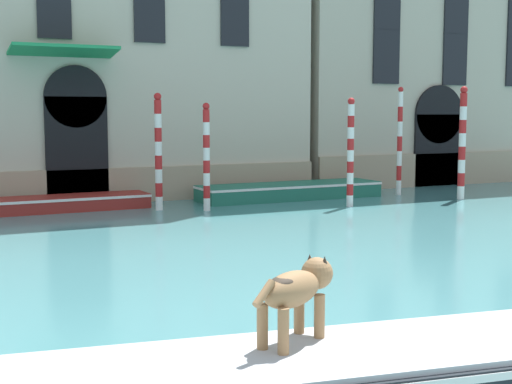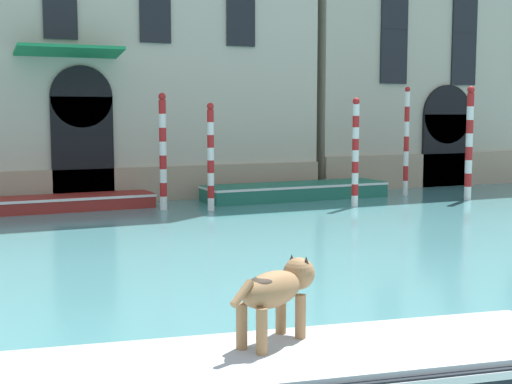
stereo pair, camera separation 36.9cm
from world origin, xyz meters
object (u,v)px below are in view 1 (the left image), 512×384
(mooring_pole_1, at_px, (158,151))
(mooring_pole_2, at_px, (400,141))
(boat_moored_far, at_px, (290,191))
(mooring_pole_0, at_px, (206,157))
(boat_moored_near_palazzo, at_px, (57,203))
(dog_on_deck, at_px, (297,289))
(boat_foreground, at_px, (312,380))
(mooring_pole_3, at_px, (350,152))
(mooring_pole_4, at_px, (462,143))

(mooring_pole_1, distance_m, mooring_pole_2, 9.21)
(boat_moored_far, xyz_separation_m, mooring_pole_1, (-5.05, -0.86, 1.54))
(boat_moored_far, distance_m, mooring_pole_0, 4.30)
(boat_moored_near_palazzo, relative_size, mooring_pole_2, 1.45)
(dog_on_deck, bearing_deg, mooring_pole_1, 50.75)
(mooring_pole_1, bearing_deg, boat_moored_far, 9.63)
(boat_foreground, height_order, mooring_pole_3, mooring_pole_3)
(boat_moored_far, height_order, mooring_pole_3, mooring_pole_3)
(mooring_pole_1, bearing_deg, boat_moored_near_palazzo, 157.87)
(mooring_pole_3, bearing_deg, mooring_pole_4, -0.31)
(mooring_pole_2, distance_m, mooring_pole_4, 2.30)
(boat_foreground, xyz_separation_m, mooring_pole_1, (3.19, 15.06, 1.49))
(boat_moored_near_palazzo, height_order, boat_moored_far, boat_moored_far)
(boat_foreground, bearing_deg, boat_moored_near_palazzo, 98.15)
(mooring_pole_4, bearing_deg, mooring_pole_3, 179.69)
(mooring_pole_0, distance_m, mooring_pole_2, 7.97)
(boat_moored_near_palazzo, xyz_separation_m, mooring_pole_3, (8.73, -2.96, 1.52))
(dog_on_deck, height_order, boat_moored_far, dog_on_deck)
(boat_foreground, xyz_separation_m, mooring_pole_0, (4.49, 14.33, 1.33))
(boat_moored_near_palazzo, xyz_separation_m, mooring_pole_1, (2.90, -1.18, 1.58))
(mooring_pole_2, bearing_deg, mooring_pole_0, -173.51)
(mooring_pole_0, relative_size, mooring_pole_3, 0.95)
(dog_on_deck, height_order, mooring_pole_3, mooring_pole_3)
(boat_foreground, relative_size, boat_moored_far, 0.97)
(boat_moored_far, distance_m, mooring_pole_2, 4.54)
(dog_on_deck, xyz_separation_m, mooring_pole_4, (13.57, 12.89, 0.78))
(mooring_pole_1, height_order, mooring_pole_3, mooring_pole_1)
(mooring_pole_3, bearing_deg, boat_moored_far, 106.43)
(mooring_pole_0, height_order, mooring_pole_1, mooring_pole_1)
(mooring_pole_3, bearing_deg, dog_on_deck, -124.90)
(mooring_pole_0, distance_m, mooring_pole_1, 1.50)
(mooring_pole_3, xyz_separation_m, mooring_pole_4, (4.56, -0.02, 0.22))
(boat_moored_far, distance_m, mooring_pole_4, 6.20)
(boat_foreground, bearing_deg, mooring_pole_4, 53.48)
(boat_foreground, xyz_separation_m, dog_on_deck, (0.02, 0.37, 0.85))
(boat_foreground, xyz_separation_m, mooring_pole_3, (9.02, 13.28, 1.42))
(mooring_pole_1, relative_size, mooring_pole_3, 1.04)
(mooring_pole_3, relative_size, mooring_pole_4, 0.89)
(mooring_pole_0, bearing_deg, mooring_pole_4, -6.77)
(boat_moored_far, xyz_separation_m, mooring_pole_2, (4.16, -0.68, 1.70))
(mooring_pole_1, bearing_deg, mooring_pole_3, -16.97)
(mooring_pole_4, bearing_deg, dog_on_deck, -136.47)
(mooring_pole_4, bearing_deg, boat_foreground, -135.71)
(boat_foreground, xyz_separation_m, boat_moored_far, (8.25, 15.92, -0.05))
(boat_moored_far, xyz_separation_m, mooring_pole_3, (0.78, -2.64, 1.47))
(mooring_pole_4, bearing_deg, mooring_pole_1, 170.15)
(boat_moored_near_palazzo, distance_m, mooring_pole_2, 12.28)
(mooring_pole_4, bearing_deg, mooring_pole_2, 120.87)
(boat_foreground, height_order, mooring_pole_1, mooring_pole_1)
(mooring_pole_1, distance_m, mooring_pole_4, 10.55)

